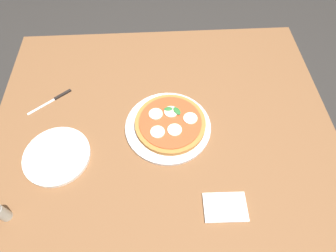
% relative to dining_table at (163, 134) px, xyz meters
% --- Properties ---
extents(ground_plane, '(6.00, 6.00, 0.00)m').
position_rel_dining_table_xyz_m(ground_plane, '(0.00, 0.00, -0.65)').
color(ground_plane, '#2D2B28').
extents(dining_table, '(1.23, 0.99, 0.76)m').
position_rel_dining_table_xyz_m(dining_table, '(0.00, 0.00, 0.00)').
color(dining_table, brown).
rests_on(dining_table, ground_plane).
extents(serving_tray, '(0.31, 0.31, 0.01)m').
position_rel_dining_table_xyz_m(serving_tray, '(0.02, -0.04, 0.11)').
color(serving_tray, silver).
rests_on(serving_tray, dining_table).
extents(pizza, '(0.25, 0.25, 0.03)m').
position_rel_dining_table_xyz_m(pizza, '(0.02, -0.03, 0.13)').
color(pizza, '#B27033').
rests_on(pizza, serving_tray).
extents(plate_white, '(0.22, 0.22, 0.01)m').
position_rel_dining_table_xyz_m(plate_white, '(-0.36, -0.13, 0.11)').
color(plate_white, white).
rests_on(plate_white, dining_table).
extents(napkin, '(0.13, 0.09, 0.01)m').
position_rel_dining_table_xyz_m(napkin, '(0.17, -0.34, 0.11)').
color(napkin, white).
rests_on(napkin, dining_table).
extents(knife, '(0.15, 0.12, 0.01)m').
position_rel_dining_table_xyz_m(knife, '(-0.41, 0.12, 0.11)').
color(knife, black).
rests_on(knife, dining_table).
extents(pepper_shaker, '(0.03, 0.03, 0.08)m').
position_rel_dining_table_xyz_m(pepper_shaker, '(-0.48, -0.33, 0.14)').
color(pepper_shaker, '#B2B7AD').
rests_on(pepper_shaker, dining_table).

